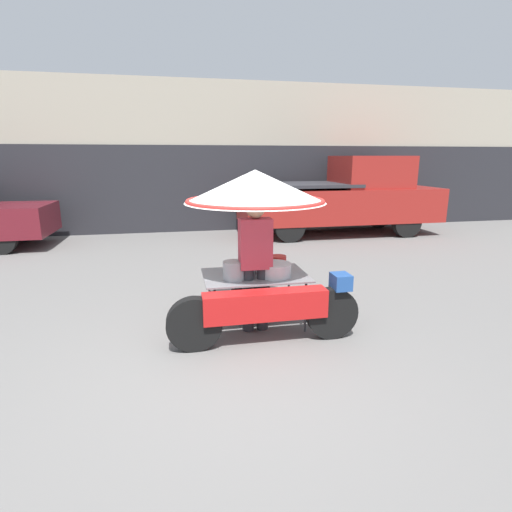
{
  "coord_description": "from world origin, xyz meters",
  "views": [
    {
      "loc": [
        -0.53,
        -3.68,
        2.08
      ],
      "look_at": [
        0.41,
        0.94,
        0.9
      ],
      "focal_mm": 28.0,
      "sensor_mm": 36.0,
      "label": 1
    }
  ],
  "objects": [
    {
      "name": "vendor_person",
      "position": [
        0.38,
        0.82,
        0.89
      ],
      "size": [
        0.38,
        0.22,
        1.6
      ],
      "color": "#2D2D33",
      "rests_on": "ground"
    },
    {
      "name": "shopfront_building",
      "position": [
        0.0,
        8.83,
        2.05
      ],
      "size": [
        28.0,
        2.06,
        4.13
      ],
      "color": "#B2A893",
      "rests_on": "ground"
    },
    {
      "name": "ground_plane",
      "position": [
        0.0,
        0.0,
        0.0
      ],
      "size": [
        36.0,
        36.0,
        0.0
      ],
      "primitive_type": "plane",
      "color": "slate"
    },
    {
      "name": "pickup_truck",
      "position": [
        4.02,
        6.56,
        1.0
      ],
      "size": [
        5.38,
        1.8,
        2.11
      ],
      "color": "black",
      "rests_on": "ground"
    },
    {
      "name": "vendor_motorcycle_cart",
      "position": [
        0.42,
        0.92,
        1.45
      ],
      "size": [
        2.2,
        1.69,
        1.93
      ],
      "color": "black",
      "rests_on": "ground"
    }
  ]
}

